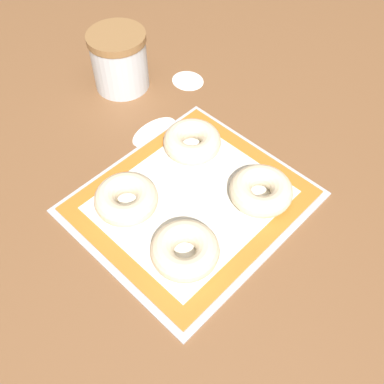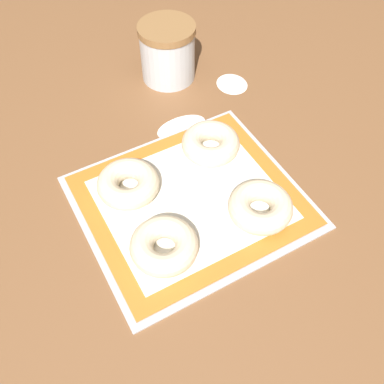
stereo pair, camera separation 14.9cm
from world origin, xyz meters
The scene contains 10 objects.
ground_plane centered at (0.00, 0.00, 0.00)m, with size 2.80×2.80×0.00m, color brown.
baking_tray centered at (0.00, 0.02, 0.00)m, with size 0.40×0.36×0.01m.
baking_mat centered at (0.00, 0.02, 0.01)m, with size 0.38×0.34×0.00m.
bagel_front_left centered at (-0.09, -0.06, 0.03)m, with size 0.12×0.12×0.04m.
bagel_front_right centered at (0.09, -0.07, 0.03)m, with size 0.12×0.12×0.04m.
bagel_back_left centered at (-0.09, 0.10, 0.03)m, with size 0.12×0.12×0.04m.
bagel_back_right centered at (0.10, 0.11, 0.03)m, with size 0.12×0.12×0.04m.
flour_canister centered at (0.14, 0.38, 0.07)m, with size 0.13×0.13×0.13m.
flour_patch_near centered at (0.08, 0.21, 0.00)m, with size 0.11×0.06×0.00m.
flour_patch_far centered at (0.26, 0.28, 0.00)m, with size 0.07×0.08×0.00m.
Camera 1 is at (-0.36, -0.33, 0.69)m, focal length 42.00 mm.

